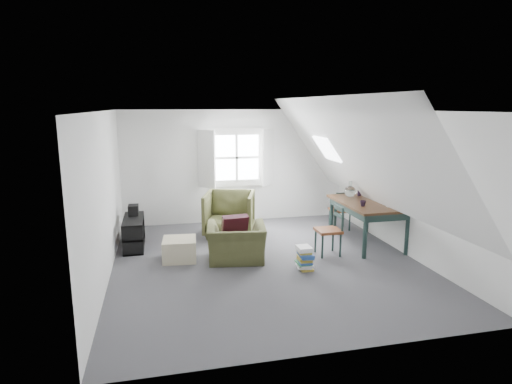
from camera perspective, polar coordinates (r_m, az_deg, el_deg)
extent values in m
plane|color=#48474C|center=(7.26, 1.42, -9.35)|extent=(5.50, 5.50, 0.00)
plane|color=white|center=(6.79, 1.52, 10.77)|extent=(5.50, 5.50, 0.00)
plane|color=silver|center=(9.57, -2.65, 3.44)|extent=(5.00, 0.00, 5.00)
plane|color=silver|center=(4.39, 10.50, -6.36)|extent=(5.00, 0.00, 5.00)
plane|color=silver|center=(6.76, -19.53, -0.57)|extent=(0.00, 5.50, 5.50)
plane|color=silver|center=(7.91, 19.28, 1.13)|extent=(0.00, 5.50, 5.50)
plane|color=white|center=(6.63, -11.64, 4.24)|extent=(3.19, 5.50, 4.48)
plane|color=white|center=(7.38, 13.27, 4.88)|extent=(3.19, 5.50, 4.48)
cube|color=white|center=(9.53, -2.64, 4.62)|extent=(1.30, 0.04, 1.30)
cube|color=white|center=(9.27, -6.60, 4.37)|extent=(0.35, 0.35, 1.25)
cube|color=white|center=(9.52, 1.58, 4.62)|extent=(0.35, 0.35, 1.25)
cube|color=white|center=(9.52, -2.62, 4.61)|extent=(1.00, 0.02, 1.00)
cube|color=white|center=(9.50, -2.60, 4.60)|extent=(1.08, 0.04, 0.05)
cube|color=white|center=(9.50, -2.60, 4.60)|extent=(0.05, 0.04, 1.08)
cube|color=white|center=(8.56, 9.43, 5.69)|extent=(0.35, 0.75, 0.47)
imported|color=#404321|center=(7.35, -2.61, -9.10)|extent=(1.08, 0.97, 0.63)
imported|color=#404321|center=(8.75, -3.53, -5.73)|extent=(1.20, 1.22, 0.89)
cube|color=#380F19|center=(7.32, -2.86, -4.73)|extent=(0.47, 0.30, 0.46)
cube|color=#B7AE8E|center=(7.44, -10.16, -7.53)|extent=(0.60, 0.60, 0.37)
cube|color=#371E0E|center=(8.26, 14.65, -1.44)|extent=(0.98, 1.63, 0.04)
cube|color=#1E322E|center=(8.27, 14.62, -2.02)|extent=(0.87, 1.52, 0.13)
cylinder|color=#1E322E|center=(7.55, 14.33, -5.81)|extent=(0.08, 0.08, 0.77)
cylinder|color=#1E322E|center=(7.95, 19.51, -5.26)|extent=(0.08, 0.08, 0.77)
cylinder|color=#1E322E|center=(8.82, 10.03, -3.14)|extent=(0.08, 0.08, 0.77)
cylinder|color=#1E322E|center=(9.16, 14.67, -2.80)|extent=(0.08, 0.08, 0.77)
sphere|color=silver|center=(8.55, 12.43, 0.08)|extent=(0.22, 0.22, 0.22)
cylinder|color=silver|center=(8.53, 12.47, 1.01)|extent=(0.07, 0.07, 0.12)
cylinder|color=black|center=(8.75, 13.63, 0.25)|extent=(0.07, 0.07, 0.23)
cylinder|color=#3F2D1E|center=(8.71, 13.70, 1.88)|extent=(0.03, 0.05, 0.41)
cylinder|color=#3F2D1E|center=(8.72, 13.76, 1.89)|extent=(0.04, 0.06, 0.41)
cylinder|color=#3F2D1E|center=(8.69, 13.68, 1.87)|extent=(0.05, 0.07, 0.41)
imported|color=black|center=(7.88, 14.05, -1.85)|extent=(0.14, 0.14, 0.10)
cube|color=white|center=(7.96, 17.44, -1.76)|extent=(0.12, 0.08, 0.04)
cube|color=#642F15|center=(9.20, 11.12, -2.36)|extent=(0.39, 0.39, 0.05)
cylinder|color=#1E322E|center=(9.46, 11.56, -3.37)|extent=(0.03, 0.03, 0.40)
cylinder|color=#1E322E|center=(9.18, 12.38, -3.85)|extent=(0.03, 0.03, 0.40)
cylinder|color=#1E322E|center=(9.33, 9.79, -3.50)|extent=(0.03, 0.03, 0.40)
cylinder|color=#1E322E|center=(9.05, 10.56, -4.00)|extent=(0.03, 0.03, 0.40)
cylinder|color=#1E322E|center=(9.06, 12.54, -1.30)|extent=(0.03, 0.03, 0.42)
cylinder|color=#1E322E|center=(8.93, 10.71, -1.41)|extent=(0.03, 0.03, 0.42)
cube|color=#1E322E|center=(8.96, 11.67, -0.30)|extent=(0.32, 0.03, 0.07)
cube|color=#1E322E|center=(8.99, 11.64, -1.06)|extent=(0.32, 0.03, 0.06)
cube|color=#642F15|center=(7.60, 9.60, -5.08)|extent=(0.41, 0.41, 0.05)
cylinder|color=#1E322E|center=(7.75, 7.94, -6.47)|extent=(0.04, 0.04, 0.42)
cylinder|color=#1E322E|center=(7.87, 10.21, -6.26)|extent=(0.04, 0.04, 0.42)
cylinder|color=#1E322E|center=(7.46, 8.85, -7.22)|extent=(0.04, 0.04, 0.42)
cylinder|color=#1E322E|center=(7.59, 11.19, -6.98)|extent=(0.04, 0.04, 0.42)
cylinder|color=#1E322E|center=(7.76, 10.45, -3.12)|extent=(0.04, 0.04, 0.44)
cylinder|color=#1E322E|center=(7.47, 11.46, -3.73)|extent=(0.04, 0.04, 0.44)
cube|color=#1E322E|center=(7.57, 11.00, -2.14)|extent=(0.03, 0.33, 0.08)
cube|color=#1E322E|center=(7.60, 10.96, -3.07)|extent=(0.03, 0.33, 0.06)
cube|color=black|center=(8.35, -15.87, -6.91)|extent=(0.36, 1.07, 0.03)
cube|color=black|center=(8.28, -15.97, -5.24)|extent=(0.36, 1.07, 0.03)
cube|color=black|center=(8.20, -16.07, -3.45)|extent=(0.36, 1.07, 0.03)
cube|color=black|center=(7.78, -16.15, -6.32)|extent=(0.36, 0.03, 0.53)
cube|color=black|center=(8.78, -15.81, -4.28)|extent=(0.36, 0.03, 0.53)
cube|color=#264C99|center=(8.02, -16.01, -6.93)|extent=(0.16, 0.18, 0.20)
cube|color=red|center=(8.40, -15.88, -6.09)|extent=(0.16, 0.21, 0.20)
cube|color=white|center=(8.07, -16.07, -4.87)|extent=(0.16, 0.20, 0.18)
cube|color=black|center=(8.42, -16.02, -2.36)|extent=(0.19, 0.26, 0.21)
cube|color=#B29933|center=(7.02, 6.61, -10.06)|extent=(0.20, 0.26, 0.03)
cube|color=white|center=(7.01, 6.37, -9.79)|extent=(0.26, 0.29, 0.03)
cube|color=white|center=(6.99, 6.71, -9.57)|extent=(0.21, 0.28, 0.03)
cube|color=#337F4C|center=(6.97, 6.32, -9.37)|extent=(0.21, 0.26, 0.03)
cube|color=#264C99|center=(6.95, 6.55, -9.21)|extent=(0.23, 0.30, 0.02)
cube|color=#B29933|center=(6.96, 6.48, -8.97)|extent=(0.20, 0.26, 0.02)
cube|color=#B29933|center=(6.97, 6.49, -8.70)|extent=(0.23, 0.29, 0.03)
cube|color=#264C99|center=(6.93, 6.78, -8.52)|extent=(0.23, 0.30, 0.03)
cube|color=#264C99|center=(6.91, 6.63, -8.28)|extent=(0.23, 0.29, 0.03)
cube|color=#B29933|center=(6.95, 6.45, -7.90)|extent=(0.21, 0.27, 0.03)
cube|color=white|center=(6.92, 6.39, -7.65)|extent=(0.22, 0.25, 0.04)
cube|color=white|center=(6.92, 6.43, -7.35)|extent=(0.22, 0.26, 0.03)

